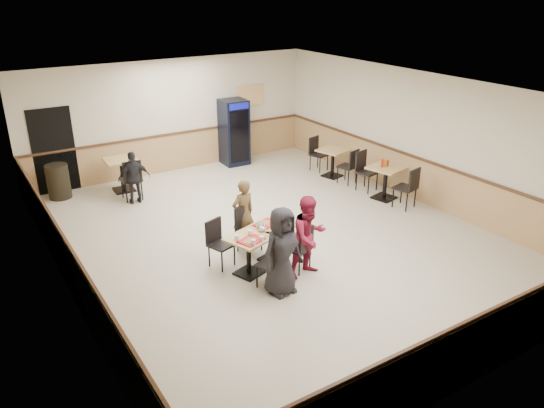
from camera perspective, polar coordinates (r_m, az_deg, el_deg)
ground at (r=10.88m, az=0.07°, el=-3.55°), size 10.00×10.00×0.00m
room_shell at (r=13.53m, az=0.63°, el=4.51°), size 10.00×10.00×10.00m
main_table at (r=9.57m, az=-1.20°, el=-4.25°), size 1.48×1.06×0.72m
main_chairs at (r=9.55m, az=-1.38°, el=-4.47°), size 1.62×1.87×0.91m
diner_woman_left at (r=8.69m, az=1.05°, el=-5.11°), size 0.79×0.55×1.53m
diner_woman_right at (r=9.24m, az=4.00°, el=-3.49°), size 0.78×0.64×1.49m
diner_man_opposite at (r=10.26m, az=-3.12°, el=-1.04°), size 0.54×0.38×1.38m
lone_diner at (r=12.73m, az=-14.60°, el=2.76°), size 0.77×0.40×1.25m
tabletop_clutter at (r=9.40m, az=-1.19°, el=-2.96°), size 1.15×0.87×0.12m
side_table_near at (r=12.88m, az=12.12°, el=2.79°), size 0.90×0.90×0.80m
side_table_near_chair_south at (r=12.47m, az=14.12°, el=1.81°), size 0.56×0.56×1.01m
side_table_near_chair_north at (r=13.32m, az=10.22°, el=3.50°), size 0.56×0.56×1.01m
side_table_far at (r=14.17m, az=6.56°, el=4.87°), size 0.85×0.85×0.75m
side_table_far_chair_south at (r=13.74m, az=8.10°, el=4.11°), size 0.54×0.54×0.95m
side_table_far_chair_north at (r=14.62m, az=5.09°, el=5.40°), size 0.54×0.54×0.95m
condiment_caddy at (r=12.77m, az=11.99°, el=4.32°), size 0.23×0.06×0.20m
back_table at (r=13.60m, az=-15.83°, el=3.56°), size 0.80×0.80×0.82m
back_table_chair_lone at (r=13.01m, az=-14.95°, el=2.67°), size 0.50×0.50×1.04m
pepsi_cooler at (r=15.05m, az=-4.10°, el=7.71°), size 0.72×0.73×1.83m
trash_bin at (r=13.67m, az=-22.00°, el=2.26°), size 0.53×0.53×0.83m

